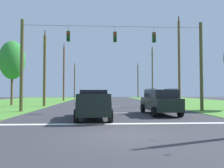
# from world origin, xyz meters

# --- Properties ---
(ground_plane) EXTENTS (120.00, 120.00, 0.00)m
(ground_plane) POSITION_xyz_m (0.00, 0.00, 0.00)
(ground_plane) COLOR #333338
(stop_bar_stripe) EXTENTS (13.95, 0.45, 0.01)m
(stop_bar_stripe) POSITION_xyz_m (0.00, 2.89, 0.00)
(stop_bar_stripe) COLOR white
(stop_bar_stripe) RESTS_ON ground
(lane_dash_0) EXTENTS (2.50, 0.15, 0.01)m
(lane_dash_0) POSITION_xyz_m (0.00, 8.89, 0.00)
(lane_dash_0) COLOR white
(lane_dash_0) RESTS_ON ground
(lane_dash_1) EXTENTS (2.50, 0.15, 0.01)m
(lane_dash_1) POSITION_xyz_m (0.00, 15.83, 0.00)
(lane_dash_1) COLOR white
(lane_dash_1) RESTS_ON ground
(lane_dash_2) EXTENTS (2.50, 0.15, 0.01)m
(lane_dash_2) POSITION_xyz_m (0.00, 24.76, 0.00)
(lane_dash_2) COLOR white
(lane_dash_2) RESTS_ON ground
(overhead_signal_span) EXTENTS (17.16, 0.31, 8.49)m
(overhead_signal_span) POSITION_xyz_m (0.10, 10.36, 4.63)
(overhead_signal_span) COLOR brown
(overhead_signal_span) RESTS_ON ground
(pickup_truck) EXTENTS (2.44, 5.47, 1.95)m
(pickup_truck) POSITION_xyz_m (-1.56, 5.34, 0.97)
(pickup_truck) COLOR black
(pickup_truck) RESTS_ON ground
(suv_black) EXTENTS (2.41, 4.89, 2.05)m
(suv_black) POSITION_xyz_m (3.64, 7.40, 1.06)
(suv_black) COLOR black
(suv_black) RESTS_ON ground
(distant_car_crossing_white) EXTENTS (2.20, 4.39, 1.52)m
(distant_car_crossing_white) POSITION_xyz_m (-1.35, 22.52, 0.79)
(distant_car_crossing_white) COLOR silver
(distant_car_crossing_white) RESTS_ON ground
(distant_car_oncoming) EXTENTS (2.27, 4.42, 1.52)m
(distant_car_oncoming) POSITION_xyz_m (-2.92, 27.71, 0.79)
(distant_car_oncoming) COLOR maroon
(distant_car_oncoming) RESTS_ON ground
(utility_pole_mid_right) EXTENTS (0.28, 1.74, 11.59)m
(utility_pole_mid_right) POSITION_xyz_m (8.99, 17.15, 5.77)
(utility_pole_mid_right) COLOR brown
(utility_pole_mid_right) RESTS_ON ground
(utility_pole_far_right) EXTENTS (0.27, 1.85, 11.16)m
(utility_pole_far_right) POSITION_xyz_m (9.46, 32.97, 5.57)
(utility_pole_far_right) COLOR brown
(utility_pole_far_right) RESTS_ON ground
(utility_pole_near_left) EXTENTS (0.29, 1.68, 9.85)m
(utility_pole_near_left) POSITION_xyz_m (9.27, 48.61, 4.89)
(utility_pole_near_left) COLOR brown
(utility_pole_near_left) RESTS_ON ground
(utility_pole_far_left) EXTENTS (0.33, 1.74, 9.50)m
(utility_pole_far_left) POSITION_xyz_m (-8.10, 17.20, 4.66)
(utility_pole_far_left) COLOR brown
(utility_pole_far_left) RESTS_ON ground
(utility_pole_distant_right) EXTENTS (0.32, 1.85, 11.34)m
(utility_pole_distant_right) POSITION_xyz_m (-8.35, 31.95, 5.46)
(utility_pole_distant_right) COLOR brown
(utility_pole_distant_right) RESTS_ON ground
(utility_pole_distant_left) EXTENTS (0.29, 1.87, 9.74)m
(utility_pole_distant_left) POSITION_xyz_m (-8.38, 48.62, 4.69)
(utility_pole_distant_left) COLOR brown
(utility_pole_distant_left) RESTS_ON ground
(tree_roadside_right) EXTENTS (3.28, 3.28, 8.60)m
(tree_roadside_right) POSITION_xyz_m (-12.92, 19.28, 6.00)
(tree_roadside_right) COLOR brown
(tree_roadside_right) RESTS_ON ground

